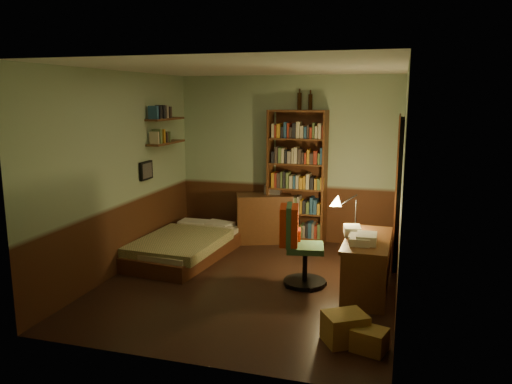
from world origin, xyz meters
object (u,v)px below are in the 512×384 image
(dresser, at_px, (264,218))
(cardboard_box_a, at_px, (345,328))
(mini_stereo, at_px, (273,189))
(bookshelf, at_px, (297,178))
(office_chair, at_px, (305,244))
(cardboard_box_b, at_px, (369,340))
(desk_lamp, at_px, (356,205))
(bed, at_px, (185,238))
(desk, at_px, (367,265))

(dresser, relative_size, cardboard_box_a, 2.25)
(mini_stereo, height_order, bookshelf, bookshelf)
(office_chair, distance_m, cardboard_box_b, 1.73)
(mini_stereo, bearing_deg, desk_lamp, -47.68)
(bookshelf, height_order, cardboard_box_b, bookshelf)
(cardboard_box_a, bearing_deg, cardboard_box_b, -23.06)
(mini_stereo, bearing_deg, dresser, -136.33)
(mini_stereo, height_order, desk_lamp, desk_lamp)
(mini_stereo, relative_size, desk_lamp, 0.45)
(bed, distance_m, bookshelf, 1.96)
(office_chair, relative_size, cardboard_box_a, 2.75)
(bed, xyz_separation_m, desk, (2.59, -0.61, 0.05))
(bed, relative_size, desk_lamp, 3.42)
(dresser, bearing_deg, mini_stereo, 28.35)
(bed, xyz_separation_m, dresser, (0.88, 1.07, 0.10))
(bed, bearing_deg, mini_stereo, 56.59)
(bed, height_order, desk, desk)
(dresser, distance_m, cardboard_box_b, 3.61)
(bed, height_order, cardboard_box_b, bed)
(dresser, xyz_separation_m, desk_lamp, (1.52, -1.17, 0.55))
(mini_stereo, distance_m, cardboard_box_b, 3.73)
(mini_stereo, height_order, desk, mini_stereo)
(bookshelf, bearing_deg, bed, -135.31)
(desk, bearing_deg, mini_stereo, 132.83)
(bed, xyz_separation_m, desk_lamp, (2.40, -0.09, 0.65))
(bed, relative_size, cardboard_box_b, 6.34)
(office_chair, bearing_deg, mini_stereo, 105.33)
(desk_lamp, bearing_deg, office_chair, -114.78)
(cardboard_box_a, relative_size, cardboard_box_b, 1.28)
(office_chair, xyz_separation_m, cardboard_box_a, (0.64, -1.34, -0.38))
(bookshelf, relative_size, desk_lamp, 3.76)
(bed, height_order, cardboard_box_a, bed)
(bookshelf, xyz_separation_m, cardboard_box_a, (1.11, -3.08, -0.90))
(bookshelf, bearing_deg, office_chair, -70.02)
(bed, distance_m, office_chair, 1.96)
(office_chair, bearing_deg, bookshelf, 94.56)
(cardboard_box_b, bearing_deg, cardboard_box_a, 156.94)
(office_chair, height_order, cardboard_box_b, office_chair)
(mini_stereo, distance_m, desk_lamp, 1.92)
(dresser, relative_size, office_chair, 0.82)
(bookshelf, height_order, office_chair, bookshelf)
(bookshelf, bearing_deg, desk_lamp, -46.04)
(desk, xyz_separation_m, desk_lamp, (-0.19, 0.51, 0.60))
(bed, distance_m, cardboard_box_b, 3.40)
(bookshelf, bearing_deg, desk, -50.75)
(cardboard_box_a, bearing_deg, desk_lamp, 92.84)
(cardboard_box_b, bearing_deg, bookshelf, 112.94)
(dresser, bearing_deg, bed, -149.98)
(cardboard_box_a, bearing_deg, desk, 85.57)
(cardboard_box_b, bearing_deg, mini_stereo, 118.39)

